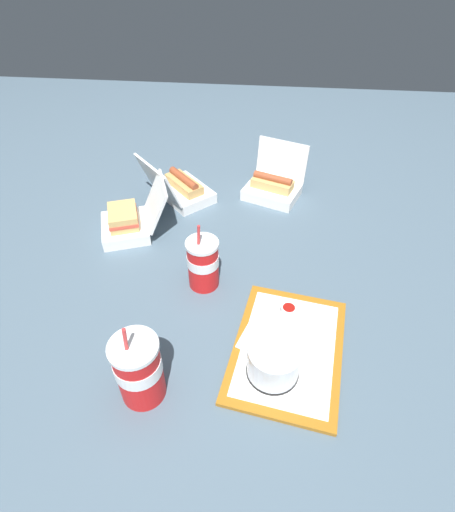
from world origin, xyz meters
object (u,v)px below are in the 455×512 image
Objects in this scene: cake_container at (274,362)px; plastic_fork at (308,328)px; soda_cup_center at (139,369)px; food_tray at (288,349)px; soda_cup_back at (203,263)px; ketchup_cup at (288,310)px; clamshell_sandwich_front at (128,222)px; clamshell_hotdog_back at (273,186)px; clamshell_hotdog_right at (181,189)px.

cake_container is 0.16m from plastic_fork.
food_tray is at bearing 113.89° from soda_cup_center.
ketchup_cup is at bearing 67.11° from soda_cup_back.
food_tray is 0.11m from ketchup_cup.
soda_cup_back is (0.21, 0.28, 0.04)m from clamshell_sandwich_front.
food_tray is 1.71× the size of clamshell_hotdog_back.
soda_cup_back is at bearing -21.21° from clamshell_hotdog_back.
soda_cup_back reaches higher than food_tray.
clamshell_hotdog_back reaches higher than plastic_fork.
clamshell_sandwich_front is 1.14× the size of soda_cup_center.
cake_container is 0.77m from clamshell_hotdog_back.
clamshell_hotdog_right is at bearing -149.03° from food_tray.
clamshell_hotdog_back is at bearing 158.79° from soda_cup_back.
cake_container reaches higher than plastic_fork.
food_tray is 1.54× the size of clamshell_sandwich_front.
ketchup_cup is 0.36× the size of plastic_fork.
clamshell_hotdog_back is at bearing 161.98° from soda_cup_center.
clamshell_hotdog_right reaches higher than plastic_fork.
soda_cup_back is 0.92× the size of soda_cup_center.
ketchup_cup is (-0.18, 0.04, -0.03)m from cake_container.
soda_cup_center is (0.56, 0.20, 0.05)m from clamshell_sandwich_front.
clamshell_sandwich_front is at bearing -119.54° from plastic_fork.
clamshell_sandwich_front is (-0.31, -0.52, 0.02)m from ketchup_cup.
soda_cup_center is at bearing -13.44° from soda_cup_back.
soda_cup_back reaches higher than clamshell_hotdog_back.
ketchup_cup is 0.07m from plastic_fork.
clamshell_sandwich_front is (-0.49, -0.48, -0.01)m from cake_container.
clamshell_hotdog_right is 0.46m from soda_cup_back.
soda_cup_center is at bearing -75.85° from cake_container.
plastic_fork is 0.64m from clamshell_hotdog_back.
clamshell_hotdog_right is at bearing -80.95° from clamshell_hotdog_back.
clamshell_sandwich_front is at bearing -126.91° from soda_cup_back.
food_tray is 1.75× the size of soda_cup_center.
clamshell_hotdog_right is (-0.71, -0.35, -0.01)m from cake_container.
clamshell_hotdog_back is at bearing -174.98° from ketchup_cup.
food_tray is 0.67m from clamshell_sandwich_front.
clamshell_hotdog_back reaches higher than ketchup_cup.
soda_cup_center is (0.21, -0.37, 0.07)m from plastic_fork.
clamshell_hotdog_right reaches higher than clamshell_sandwich_front.
food_tray is 0.75m from clamshell_hotdog_right.
clamshell_hotdog_back is (-0.76, -0.01, -0.01)m from cake_container.
plastic_fork is 0.38× the size of clamshell_hotdog_right.
soda_cup_center is (0.07, -0.29, 0.04)m from cake_container.
soda_cup_back is (-0.21, -0.24, 0.07)m from food_tray.
plastic_fork is at bearing 57.92° from clamshell_sandwich_front.
soda_cup_back is at bearing 53.09° from clamshell_sandwich_front.
plastic_fork is (-0.06, 0.05, 0.01)m from food_tray.
clamshell_hotdog_back is (-0.69, -0.05, 0.04)m from food_tray.
soda_cup_back is at bearing -114.32° from plastic_fork.
clamshell_sandwich_front is 0.54m from clamshell_hotdog_back.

